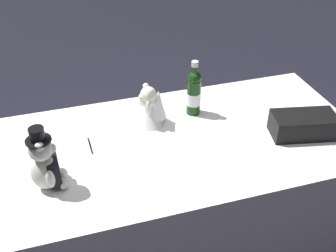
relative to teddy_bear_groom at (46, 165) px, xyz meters
The scene contains 7 objects.
ground_plane 1.08m from the teddy_bear_groom, 165.52° to the right, with size 12.00×12.00×0.00m, color black.
reception_table 0.79m from the teddy_bear_groom, 165.52° to the right, with size 2.00×0.94×0.77m, color white.
teddy_bear_groom is the anchor object (origin of this frame).
teddy_bear_bride 0.65m from the teddy_bear_groom, 148.08° to the right, with size 0.20×0.16×0.23m.
champagne_bottle 0.88m from the teddy_bear_groom, 155.03° to the right, with size 0.08×0.08×0.31m.
signing_pen 0.33m from the teddy_bear_groom, 132.42° to the right, with size 0.01×0.14×0.01m.
gift_case_black 1.26m from the teddy_bear_groom, behind, with size 0.35×0.22×0.12m.
Camera 1 is at (0.48, 1.58, 2.03)m, focal length 44.28 mm.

